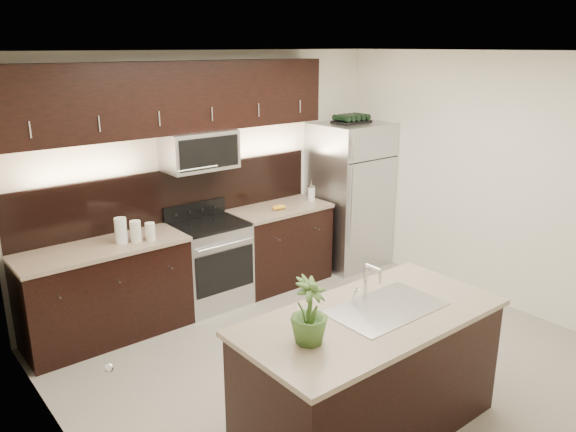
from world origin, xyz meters
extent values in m
plane|color=gray|center=(0.00, 0.00, 0.00)|extent=(4.50, 4.50, 0.00)
cube|color=silver|center=(0.00, 2.00, 1.35)|extent=(4.50, 0.02, 2.70)
cube|color=silver|center=(0.00, -2.00, 1.35)|extent=(4.50, 0.02, 2.70)
cube|color=silver|center=(-2.25, 0.00, 1.35)|extent=(0.02, 4.00, 2.70)
cube|color=silver|center=(2.25, 0.00, 1.35)|extent=(0.02, 4.00, 2.70)
cube|color=white|center=(0.00, 0.00, 2.70)|extent=(4.50, 4.00, 0.02)
cube|color=silver|center=(-2.23, -0.80, 1.01)|extent=(0.04, 0.80, 2.02)
sphere|color=silver|center=(-2.20, -0.48, 1.00)|extent=(0.06, 0.06, 0.06)
cube|color=black|center=(-2.24, 0.75, 1.65)|extent=(0.01, 0.32, 0.46)
cube|color=white|center=(-2.23, 0.75, 1.65)|extent=(0.00, 0.24, 0.36)
cube|color=black|center=(-1.42, 1.69, 0.45)|extent=(1.57, 0.62, 0.90)
cube|color=black|center=(0.71, 1.69, 0.45)|extent=(1.16, 0.62, 0.90)
cube|color=#B2B2B7|center=(-0.25, 1.69, 0.45)|extent=(0.76, 0.62, 0.90)
cube|color=black|center=(-0.25, 1.69, 0.92)|extent=(0.76, 0.60, 0.03)
cube|color=tan|center=(-1.42, 1.69, 0.92)|extent=(1.59, 0.65, 0.04)
cube|color=tan|center=(0.71, 1.69, 0.92)|extent=(1.18, 0.65, 0.04)
cube|color=black|center=(-0.46, 1.99, 1.22)|extent=(3.49, 0.02, 0.56)
cube|color=#B2B2B7|center=(-0.25, 1.80, 1.70)|extent=(0.76, 0.40, 0.40)
cube|color=black|center=(-0.46, 1.83, 2.25)|extent=(3.49, 0.33, 0.70)
cube|color=black|center=(-0.47, -0.88, 0.45)|extent=(1.90, 0.90, 0.90)
cube|color=tan|center=(-0.47, -0.88, 0.92)|extent=(1.96, 0.96, 0.04)
cube|color=silver|center=(-0.32, -0.88, 0.95)|extent=(0.84, 0.50, 0.01)
cylinder|color=silver|center=(-0.32, -0.67, 1.06)|extent=(0.03, 0.03, 0.24)
cylinder|color=silver|center=(-0.32, -0.74, 1.21)|extent=(0.02, 0.14, 0.02)
cylinder|color=silver|center=(-0.32, -0.81, 1.16)|extent=(0.02, 0.02, 0.10)
cube|color=#B2B2B7|center=(1.80, 1.63, 0.91)|extent=(0.88, 0.80, 1.83)
cube|color=black|center=(1.80, 1.63, 1.84)|extent=(0.45, 0.28, 0.03)
cylinder|color=black|center=(1.63, 1.63, 1.90)|extent=(0.08, 0.26, 0.08)
cylinder|color=black|center=(1.71, 1.63, 1.90)|extent=(0.08, 0.26, 0.08)
cylinder|color=black|center=(1.80, 1.63, 1.90)|extent=(0.08, 0.26, 0.08)
cylinder|color=black|center=(1.89, 1.63, 1.90)|extent=(0.08, 0.26, 0.08)
cylinder|color=black|center=(1.97, 1.63, 1.90)|extent=(0.08, 0.26, 0.08)
imported|color=#3A5B24|center=(-1.06, -0.89, 1.16)|extent=(0.32, 0.32, 0.43)
cylinder|color=silver|center=(-1.23, 1.64, 1.06)|extent=(0.11, 0.11, 0.25)
cylinder|color=silver|center=(-1.10, 1.59, 1.04)|extent=(0.10, 0.10, 0.21)
cylinder|color=silver|center=(-0.98, 1.54, 1.03)|extent=(0.09, 0.09, 0.18)
cylinder|color=silver|center=(1.17, 1.64, 1.03)|extent=(0.09, 0.09, 0.17)
cylinder|color=silver|center=(1.17, 1.64, 1.12)|extent=(0.09, 0.09, 0.02)
cylinder|color=silver|center=(1.17, 1.64, 1.16)|extent=(0.01, 0.01, 0.07)
ellipsoid|color=gold|center=(0.59, 1.61, 0.97)|extent=(0.18, 0.14, 0.05)
camera|label=1|loc=(-3.15, -3.28, 2.75)|focal=35.00mm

